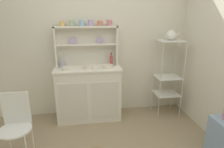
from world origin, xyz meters
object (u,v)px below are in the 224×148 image
at_px(bakers_rack, 168,71).
at_px(wire_chair, 16,122).
at_px(cup_gold_0, 62,24).
at_px(jam_bottle, 111,60).
at_px(utensil_jar, 63,64).
at_px(hutch_shelf_unit, 87,43).
at_px(porcelain_teapot, 171,35).
at_px(bowl_mixing_large, 68,68).
at_px(hutch_cabinet, 89,93).

bearing_deg(bakers_rack, wire_chair, -159.07).
height_order(bakers_rack, cup_gold_0, cup_gold_0).
xyz_separation_m(wire_chair, jam_bottle, (1.24, 0.97, 0.45)).
relative_size(wire_chair, utensil_jar, 3.47).
height_order(hutch_shelf_unit, porcelain_teapot, hutch_shelf_unit).
relative_size(hutch_shelf_unit, jam_bottle, 4.61).
bearing_deg(hutch_shelf_unit, utensil_jar, -167.52).
bearing_deg(utensil_jar, bakers_rack, -4.04).
height_order(bakers_rack, porcelain_teapot, porcelain_teapot).
bearing_deg(bowl_mixing_large, utensil_jar, 118.21).
bearing_deg(bowl_mixing_large, hutch_shelf_unit, 37.69).
bearing_deg(cup_gold_0, porcelain_teapot, -5.64).
relative_size(wire_chair, porcelain_teapot, 3.46).
bearing_deg(hutch_shelf_unit, porcelain_teapot, -8.84).
relative_size(hutch_shelf_unit, porcelain_teapot, 3.98).
xyz_separation_m(hutch_shelf_unit, wire_chair, (-0.86, -1.05, -0.74)).
height_order(wire_chair, utensil_jar, utensil_jar).
relative_size(bakers_rack, jam_bottle, 6.09).
xyz_separation_m(bakers_rack, porcelain_teapot, (-0.00, -0.00, 0.58)).
height_order(bakers_rack, jam_bottle, bakers_rack).
xyz_separation_m(hutch_cabinet, utensil_jar, (-0.39, 0.08, 0.49)).
height_order(hutch_shelf_unit, wire_chair, hutch_shelf_unit).
distance_m(hutch_shelf_unit, bakers_rack, 1.43).
height_order(hutch_shelf_unit, jam_bottle, hutch_shelf_unit).
xyz_separation_m(bowl_mixing_large, utensil_jar, (-0.08, 0.15, 0.04)).
xyz_separation_m(wire_chair, porcelain_teapot, (2.19, 0.84, 0.85)).
distance_m(hutch_cabinet, wire_chair, 1.23).
bearing_deg(bakers_rack, hutch_shelf_unit, 171.17).
xyz_separation_m(bowl_mixing_large, porcelain_teapot, (1.64, 0.03, 0.47)).
height_order(wire_chair, cup_gold_0, cup_gold_0).
bearing_deg(utensil_jar, jam_bottle, 0.67).
distance_m(hutch_cabinet, utensil_jar, 0.63).
distance_m(cup_gold_0, jam_bottle, 0.95).
bearing_deg(jam_bottle, bowl_mixing_large, -167.02).
bearing_deg(bowl_mixing_large, cup_gold_0, 104.57).
height_order(cup_gold_0, bowl_mixing_large, cup_gold_0).
bearing_deg(bowl_mixing_large, jam_bottle, 12.98).
distance_m(bakers_rack, bowl_mixing_large, 1.64).
height_order(bowl_mixing_large, porcelain_teapot, porcelain_teapot).
bearing_deg(jam_bottle, wire_chair, -142.09).
bearing_deg(bakers_rack, porcelain_teapot, -180.00).
height_order(wire_chair, jam_bottle, jam_bottle).
relative_size(hutch_cabinet, jam_bottle, 4.94).
xyz_separation_m(hutch_shelf_unit, bowl_mixing_large, (-0.31, -0.24, -0.35)).
bearing_deg(wire_chair, utensil_jar, 72.90).
distance_m(jam_bottle, porcelain_teapot, 1.04).
relative_size(hutch_cabinet, hutch_shelf_unit, 1.07).
xyz_separation_m(hutch_shelf_unit, bakers_rack, (1.33, -0.21, -0.47)).
bearing_deg(utensil_jar, hutch_cabinet, -11.31).
bearing_deg(cup_gold_0, hutch_shelf_unit, 6.48).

